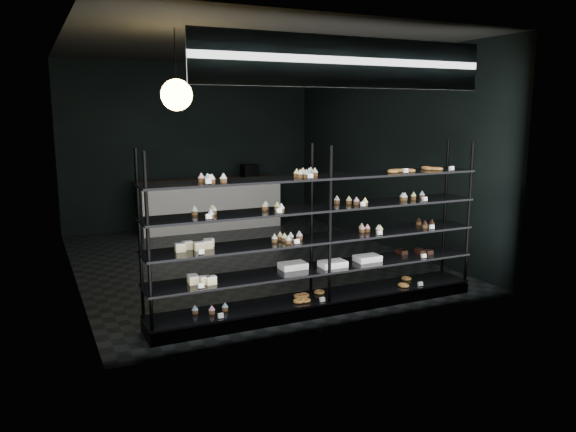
{
  "coord_description": "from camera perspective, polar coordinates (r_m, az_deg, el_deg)",
  "views": [
    {
      "loc": [
        -2.99,
        -7.91,
        2.26
      ],
      "look_at": [
        -0.18,
        -1.9,
        1.03
      ],
      "focal_mm": 35.0,
      "sensor_mm": 36.0,
      "label": 1
    }
  ],
  "objects": [
    {
      "name": "service_counter",
      "position": [
        11.04,
        -7.83,
        1.27
      ],
      "size": [
        2.83,
        0.65,
        1.23
      ],
      "color": "silver",
      "rests_on": "room"
    },
    {
      "name": "room",
      "position": [
        8.48,
        -4.36,
        6.04
      ],
      "size": [
        5.01,
        6.01,
        3.2
      ],
      "color": "black",
      "rests_on": "ground"
    },
    {
      "name": "signage",
      "position": [
        5.83,
        6.11,
        15.28
      ],
      "size": [
        3.3,
        0.05,
        0.5
      ],
      "color": "#0C0B3A",
      "rests_on": "room"
    },
    {
      "name": "display_shelf",
      "position": [
        6.41,
        3.11,
        -4.22
      ],
      "size": [
        4.0,
        0.5,
        1.91
      ],
      "color": "black",
      "rests_on": "room"
    },
    {
      "name": "pendant_lamp",
      "position": [
        6.6,
        -11.26,
        11.98
      ],
      "size": [
        0.35,
        0.35,
        0.91
      ],
      "color": "black",
      "rests_on": "room"
    }
  ]
}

